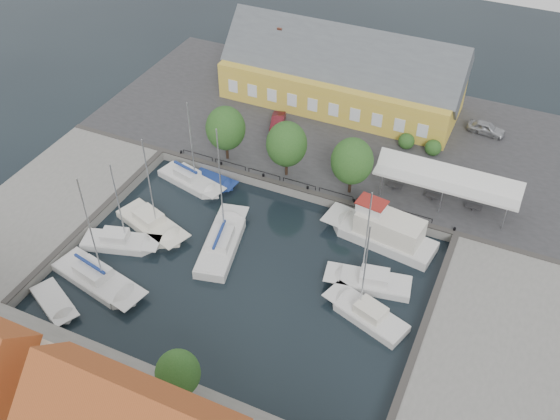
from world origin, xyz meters
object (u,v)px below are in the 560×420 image
Objects in this scene: launch_nw at (213,182)px; warehouse at (338,75)px; trawler at (383,233)px; west_boat_d at (98,280)px; car_silver at (487,128)px; east_boat_a at (370,283)px; car_red at (278,122)px; west_boat_a at (190,182)px; west_boat_b at (152,225)px; center_sailboat at (222,244)px; launch_sw at (55,304)px; west_boat_c at (120,243)px; tent_canopy at (447,180)px; east_boat_b at (367,316)px.

warehouse is at bearing 71.94° from launch_nw.
launch_nw is at bearing -108.06° from warehouse.
trawler is 0.90× the size of west_boat_d.
east_boat_a is at bearing 175.58° from car_silver.
car_red is 13.14m from west_boat_a.
west_boat_a is 0.95× the size of west_boat_b.
center_sailboat is 7.56m from west_boat_b.
west_boat_b is at bearing 142.81° from car_silver.
center_sailboat is (3.13, -19.33, -1.31)m from car_red.
west_boat_a reaches higher than launch_sw.
east_boat_a reaches higher than car_silver.
car_red is 11.45m from launch_nw.
west_boat_d is (1.01, -4.69, 0.01)m from west_boat_c.
east_boat_a is (13.29, -26.72, -4.17)m from warehouse.
west_boat_d is at bearing -103.51° from warehouse.
tent_canopy is 22.64m from center_sailboat.
car_silver is at bearing 46.92° from west_boat_b.
center_sailboat is 1.23× the size of west_boat_a.
tent_canopy reaches higher than car_red.
west_boat_d is 2.42× the size of launch_nw.
west_boat_b is at bearing -106.55° from warehouse.
west_boat_c is (-1.25, -10.88, -0.01)m from west_boat_a.
car_red is 0.78× the size of launch_nw.
car_silver is 38.95m from west_boat_b.
west_boat_a is 15.57m from west_boat_d.
west_boat_d is at bearing -143.94° from trawler.
launch_sw is (-1.79, -3.65, -0.18)m from west_boat_d.
east_boat_a is 2.08× the size of launch_nw.
car_silver is 1.03× the size of car_red.
west_boat_c reaches higher than car_red.
trawler is 19.05m from launch_nw.
trawler is 1.91× the size of launch_sw.
west_boat_d is at bearing -116.33° from car_red.
west_boat_a is at bearing -126.87° from car_red.
car_silver is 49.41m from launch_sw.
west_boat_a is 10.95m from west_boat_c.
launch_sw is at bearing -116.17° from west_boat_d.
tent_canopy is at bearing 179.43° from car_silver.
trawler is at bearing 27.62° from center_sailboat.
warehouse is 33.77m from east_boat_b.
west_boat_a is at bearing -112.23° from warehouse.
launch_nw is at bearing 82.05° from west_boat_d.
car_red is 0.32× the size of west_boat_d.
west_boat_b is 3.67m from west_boat_c.
tent_canopy is at bearing 34.10° from west_boat_c.
center_sailboat reaches higher than launch_nw.
west_boat_b is (-4.42, -19.73, -1.41)m from car_red.
car_silver is (1.58, 14.00, -1.97)m from tent_canopy.
west_boat_d is at bearing -97.95° from launch_nw.
east_boat_b is 0.97× the size of west_boat_a.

